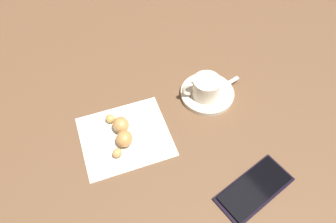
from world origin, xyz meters
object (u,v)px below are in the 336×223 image
at_px(saucer, 207,94).
at_px(cell_phone, 255,189).
at_px(napkin, 125,136).
at_px(teaspoon, 211,91).
at_px(espresso_cup, 205,88).
at_px(sugar_packet, 204,82).
at_px(croissant, 121,132).

height_order(saucer, cell_phone, saucer).
bearing_deg(napkin, teaspoon, -3.01).
bearing_deg(saucer, cell_phone, -106.70).
distance_m(espresso_cup, teaspoon, 0.03).
height_order(napkin, cell_phone, cell_phone).
relative_size(teaspoon, sugar_packet, 1.88).
relative_size(teaspoon, croissant, 1.09).
bearing_deg(teaspoon, saucer, 150.67).
height_order(espresso_cup, teaspoon, espresso_cup).
distance_m(teaspoon, sugar_packet, 0.03).
bearing_deg(croissant, sugar_packet, 4.03).
height_order(saucer, sugar_packet, sugar_packet).
xyz_separation_m(napkin, croissant, (-0.01, 0.00, 0.02)).
bearing_deg(sugar_packet, croissant, 8.86).
bearing_deg(croissant, saucer, -2.97).
height_order(napkin, croissant, croissant).
xyz_separation_m(saucer, espresso_cup, (-0.01, -0.00, 0.03)).
distance_m(napkin, cell_phone, 0.28).
bearing_deg(croissant, espresso_cup, -3.59).
bearing_deg(sugar_packet, espresso_cup, 59.28).
distance_m(teaspoon, croissant, 0.23).
height_order(croissant, cell_phone, croissant).
height_order(teaspoon, cell_phone, teaspoon).
xyz_separation_m(sugar_packet, croissant, (-0.23, -0.02, 0.00)).
xyz_separation_m(espresso_cup, sugar_packet, (0.02, 0.03, -0.02)).
height_order(saucer, croissant, croissant).
bearing_deg(napkin, sugar_packet, 5.15).
xyz_separation_m(napkin, cell_phone, (0.15, -0.24, 0.00)).
bearing_deg(teaspoon, espresso_cup, 171.76).
relative_size(saucer, espresso_cup, 1.47).
bearing_deg(teaspoon, napkin, 176.99).
height_order(saucer, napkin, saucer).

